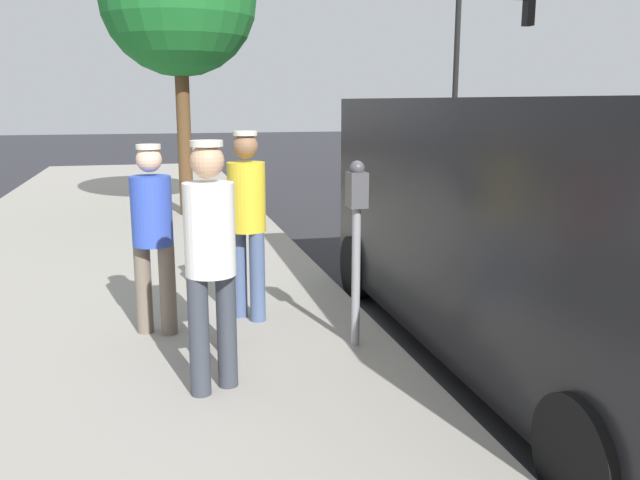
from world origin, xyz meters
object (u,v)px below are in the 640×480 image
(pedestrian_in_blue, at_px, (152,228))
(parked_van, at_px, (544,223))
(traffic_light_corner, at_px, (484,51))
(parking_meter_near, at_px, (356,222))
(pedestrian_in_yellow, at_px, (247,213))
(pedestrian_in_white, at_px, (210,251))
(pedestrian_in_red, at_px, (209,239))

(pedestrian_in_blue, relative_size, parked_van, 0.31)
(parked_van, height_order, traffic_light_corner, traffic_light_corner)
(parking_meter_near, relative_size, pedestrian_in_blue, 0.93)
(parking_meter_near, xyz_separation_m, pedestrian_in_yellow, (0.75, -0.89, -0.04))
(pedestrian_in_yellow, height_order, pedestrian_in_blue, pedestrian_in_yellow)
(pedestrian_in_white, bearing_deg, traffic_light_corner, -123.51)
(pedestrian_in_white, relative_size, pedestrian_in_yellow, 1.01)
(parking_meter_near, height_order, pedestrian_in_blue, pedestrian_in_blue)
(parking_meter_near, bearing_deg, parked_van, 169.18)
(pedestrian_in_white, distance_m, pedestrian_in_blue, 1.35)
(parking_meter_near, relative_size, pedestrian_in_yellow, 0.88)
(pedestrian_in_white, bearing_deg, pedestrian_in_blue, -73.85)
(pedestrian_in_blue, xyz_separation_m, traffic_light_corner, (-9.39, -12.33, 2.44))
(pedestrian_in_white, height_order, pedestrian_in_yellow, pedestrian_in_white)
(parking_meter_near, bearing_deg, pedestrian_in_blue, -23.58)
(pedestrian_in_red, xyz_separation_m, pedestrian_in_yellow, (-0.40, -0.75, 0.06))
(pedestrian_in_white, xyz_separation_m, parked_van, (-2.71, -0.32, 0.01))
(pedestrian_in_red, relative_size, parked_van, 0.31)
(pedestrian_in_blue, relative_size, traffic_light_corner, 0.31)
(pedestrian_in_blue, bearing_deg, pedestrian_in_red, 127.69)
(pedestrian_in_red, xyz_separation_m, traffic_light_corner, (-8.97, -12.88, 2.44))
(parking_meter_near, xyz_separation_m, pedestrian_in_red, (1.16, -0.14, -0.10))
(pedestrian_in_red, height_order, parked_van, parked_van)
(pedestrian_in_yellow, relative_size, traffic_light_corner, 0.33)
(parking_meter_near, distance_m, traffic_light_corner, 15.37)
(parked_van, distance_m, traffic_light_corner, 14.92)
(pedestrian_in_yellow, xyz_separation_m, traffic_light_corner, (-8.57, -12.13, 2.38))
(pedestrian_in_yellow, bearing_deg, pedestrian_in_blue, 13.51)
(parked_van, bearing_deg, pedestrian_in_yellow, -27.54)
(parked_van, xyz_separation_m, traffic_light_corner, (-6.31, -13.31, 2.36))
(parking_meter_near, height_order, pedestrian_in_yellow, pedestrian_in_yellow)
(pedestrian_in_yellow, bearing_deg, parked_van, 152.46)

